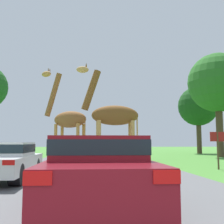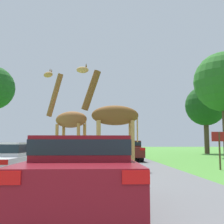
{
  "view_description": "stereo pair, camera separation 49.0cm",
  "coord_description": "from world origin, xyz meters",
  "px_view_note": "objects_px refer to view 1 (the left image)",
  "views": [
    {
      "loc": [
        -0.25,
        -1.08,
        1.23
      ],
      "look_at": [
        0.79,
        11.65,
        2.62
      ],
      "focal_mm": 45.0,
      "sensor_mm": 36.0,
      "label": 1
    },
    {
      "loc": [
        0.24,
        -1.11,
        1.23
      ],
      "look_at": [
        0.79,
        11.65,
        2.62
      ],
      "focal_mm": 45.0,
      "sensor_mm": 36.0,
      "label": 2
    }
  ],
  "objects_px": {
    "giraffe_companion": "(67,119)",
    "car_far_ahead": "(5,159)",
    "sign_post": "(218,143)",
    "giraffe_near_road": "(112,117)",
    "car_verge_right": "(112,147)",
    "car_lead_maroon": "(98,170)",
    "tree_centre_back": "(218,83)",
    "tree_left_edge": "(198,106)",
    "car_queue_left": "(124,150)",
    "car_queue_right": "(70,148)"
  },
  "relations": [
    {
      "from": "tree_centre_back",
      "to": "car_far_ahead",
      "type": "bearing_deg",
      "value": -135.6
    },
    {
      "from": "giraffe_companion",
      "to": "sign_post",
      "type": "bearing_deg",
      "value": -72.42
    },
    {
      "from": "car_lead_maroon",
      "to": "car_queue_left",
      "type": "bearing_deg",
      "value": 80.98
    },
    {
      "from": "car_lead_maroon",
      "to": "sign_post",
      "type": "height_order",
      "value": "sign_post"
    },
    {
      "from": "car_queue_left",
      "to": "tree_centre_back",
      "type": "distance_m",
      "value": 11.13
    },
    {
      "from": "giraffe_near_road",
      "to": "tree_left_edge",
      "type": "height_order",
      "value": "tree_left_edge"
    },
    {
      "from": "giraffe_near_road",
      "to": "car_far_ahead",
      "type": "height_order",
      "value": "giraffe_near_road"
    },
    {
      "from": "car_queue_left",
      "to": "tree_left_edge",
      "type": "distance_m",
      "value": 15.91
    },
    {
      "from": "tree_left_edge",
      "to": "tree_centre_back",
      "type": "relative_size",
      "value": 0.85
    },
    {
      "from": "car_far_ahead",
      "to": "tree_left_edge",
      "type": "xyz_separation_m",
      "value": [
        15.2,
        21.34,
        4.68
      ]
    },
    {
      "from": "giraffe_companion",
      "to": "sign_post",
      "type": "distance_m",
      "value": 7.26
    },
    {
      "from": "giraffe_near_road",
      "to": "tree_centre_back",
      "type": "bearing_deg",
      "value": -45.81
    },
    {
      "from": "giraffe_companion",
      "to": "car_verge_right",
      "type": "height_order",
      "value": "giraffe_companion"
    },
    {
      "from": "car_queue_right",
      "to": "tree_centre_back",
      "type": "relative_size",
      "value": 0.45
    },
    {
      "from": "car_verge_right",
      "to": "tree_centre_back",
      "type": "xyz_separation_m",
      "value": [
        8.71,
        -6.74,
        5.68
      ]
    },
    {
      "from": "car_far_ahead",
      "to": "sign_post",
      "type": "distance_m",
      "value": 9.21
    },
    {
      "from": "car_queue_left",
      "to": "car_far_ahead",
      "type": "relative_size",
      "value": 0.96
    },
    {
      "from": "car_verge_right",
      "to": "sign_post",
      "type": "relative_size",
      "value": 2.43
    },
    {
      "from": "giraffe_near_road",
      "to": "tree_left_edge",
      "type": "relative_size",
      "value": 0.64
    },
    {
      "from": "tree_left_edge",
      "to": "sign_post",
      "type": "distance_m",
      "value": 19.9
    },
    {
      "from": "car_queue_right",
      "to": "tree_centre_back",
      "type": "xyz_separation_m",
      "value": [
        12.99,
        -3.82,
        5.68
      ]
    },
    {
      "from": "car_far_ahead",
      "to": "car_queue_left",
      "type": "bearing_deg",
      "value": 62.43
    },
    {
      "from": "car_lead_maroon",
      "to": "giraffe_companion",
      "type": "bearing_deg",
      "value": 98.34
    },
    {
      "from": "car_queue_right",
      "to": "tree_left_edge",
      "type": "bearing_deg",
      "value": 15.15
    },
    {
      "from": "car_far_ahead",
      "to": "car_verge_right",
      "type": "distance_m",
      "value": 21.08
    },
    {
      "from": "sign_post",
      "to": "giraffe_companion",
      "type": "bearing_deg",
      "value": 169.18
    },
    {
      "from": "car_queue_left",
      "to": "car_far_ahead",
      "type": "height_order",
      "value": "car_queue_left"
    },
    {
      "from": "giraffe_near_road",
      "to": "car_verge_right",
      "type": "relative_size",
      "value": 1.17
    },
    {
      "from": "giraffe_companion",
      "to": "car_queue_left",
      "type": "bearing_deg",
      "value": -3.88
    },
    {
      "from": "car_queue_right",
      "to": "tree_centre_back",
      "type": "height_order",
      "value": "tree_centre_back"
    },
    {
      "from": "giraffe_companion",
      "to": "car_verge_right",
      "type": "distance_m",
      "value": 16.55
    },
    {
      "from": "giraffe_near_road",
      "to": "giraffe_companion",
      "type": "bearing_deg",
      "value": 58.08
    },
    {
      "from": "giraffe_companion",
      "to": "tree_left_edge",
      "type": "height_order",
      "value": "tree_left_edge"
    },
    {
      "from": "giraffe_near_road",
      "to": "car_queue_right",
      "type": "bearing_deg",
      "value": 9.18
    },
    {
      "from": "car_queue_right",
      "to": "sign_post",
      "type": "distance_m",
      "value": 16.43
    },
    {
      "from": "giraffe_near_road",
      "to": "car_verge_right",
      "type": "distance_m",
      "value": 17.45
    },
    {
      "from": "car_lead_maroon",
      "to": "tree_centre_back",
      "type": "distance_m",
      "value": 21.8
    },
    {
      "from": "giraffe_near_road",
      "to": "car_verge_right",
      "type": "xyz_separation_m",
      "value": [
        1.45,
        17.31,
        -1.67
      ]
    },
    {
      "from": "giraffe_near_road",
      "to": "sign_post",
      "type": "relative_size",
      "value": 2.83
    },
    {
      "from": "car_far_ahead",
      "to": "tree_left_edge",
      "type": "bearing_deg",
      "value": 54.55
    },
    {
      "from": "tree_centre_back",
      "to": "giraffe_near_road",
      "type": "bearing_deg",
      "value": -133.87
    },
    {
      "from": "car_lead_maroon",
      "to": "car_queue_left",
      "type": "distance_m",
      "value": 14.31
    },
    {
      "from": "car_queue_left",
      "to": "tree_left_edge",
      "type": "xyz_separation_m",
      "value": [
        10.03,
        11.45,
        4.62
      ]
    },
    {
      "from": "car_far_ahead",
      "to": "car_lead_maroon",
      "type": "bearing_deg",
      "value": -55.54
    },
    {
      "from": "giraffe_near_road",
      "to": "sign_post",
      "type": "height_order",
      "value": "giraffe_near_road"
    },
    {
      "from": "car_queue_right",
      "to": "car_far_ahead",
      "type": "bearing_deg",
      "value": -93.18
    },
    {
      "from": "giraffe_companion",
      "to": "car_far_ahead",
      "type": "xyz_separation_m",
      "value": [
        -1.66,
        -4.34,
        -1.7
      ]
    },
    {
      "from": "tree_centre_back",
      "to": "car_queue_right",
      "type": "bearing_deg",
      "value": 163.61
    },
    {
      "from": "giraffe_near_road",
      "to": "giraffe_companion",
      "type": "relative_size",
      "value": 0.96
    },
    {
      "from": "giraffe_near_road",
      "to": "car_queue_left",
      "type": "xyz_separation_m",
      "value": [
        1.36,
        6.79,
        -1.67
      ]
    }
  ]
}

